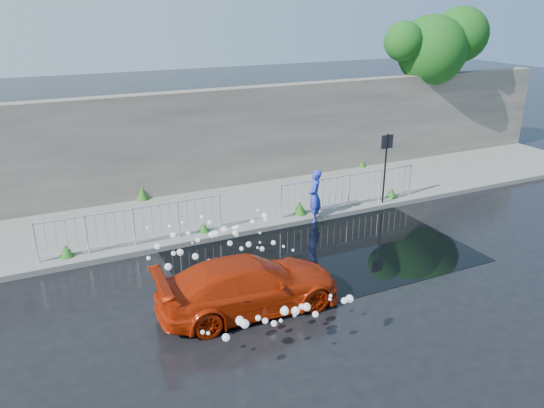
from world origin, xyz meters
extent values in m
plane|color=black|center=(0.00, 0.00, 0.00)|extent=(90.00, 90.00, 0.00)
cube|color=slate|center=(0.00, 5.00, 0.07)|extent=(30.00, 4.00, 0.15)
cube|color=slate|center=(0.00, 3.00, 0.08)|extent=(30.00, 0.25, 0.16)
cube|color=#554E48|center=(0.00, 7.20, 1.90)|extent=(30.00, 0.60, 3.50)
cube|color=black|center=(0.50, 1.00, 0.01)|extent=(8.00, 5.00, 0.01)
cylinder|color=black|center=(4.20, 3.10, 1.25)|extent=(0.06, 0.06, 2.50)
cube|color=black|center=(4.20, 3.10, 2.25)|extent=(0.45, 0.04, 0.45)
cylinder|color=#332114|center=(10.00, 8.20, 2.50)|extent=(0.36, 0.36, 5.00)
sphere|color=#0F4012|center=(9.50, 7.40, 4.60)|extent=(2.90, 2.90, 2.90)
sphere|color=#0F4012|center=(11.00, 7.40, 5.20)|extent=(2.32, 2.32, 2.32)
sphere|color=#0F4012|center=(8.00, 7.40, 5.00)|extent=(1.59, 1.59, 1.59)
cylinder|color=silver|center=(-6.50, 3.35, 0.70)|extent=(0.05, 0.05, 1.10)
cylinder|color=silver|center=(-1.50, 3.35, 0.70)|extent=(0.05, 0.05, 1.10)
cylinder|color=silver|center=(-4.00, 3.35, 1.22)|extent=(5.00, 0.04, 0.04)
cylinder|color=silver|center=(-4.00, 3.35, 0.27)|extent=(5.00, 0.04, 0.04)
cylinder|color=silver|center=(0.50, 3.35, 0.70)|extent=(0.05, 0.05, 1.10)
cylinder|color=silver|center=(5.50, 3.35, 0.70)|extent=(0.05, 0.05, 1.10)
cylinder|color=silver|center=(3.00, 3.35, 1.22)|extent=(5.00, 0.04, 0.04)
cylinder|color=silver|center=(3.00, 3.35, 0.27)|extent=(5.00, 0.04, 0.04)
cone|color=#114312|center=(-5.80, 3.40, 0.32)|extent=(0.40, 0.40, 0.33)
cone|color=#114312|center=(-2.00, 3.40, 0.30)|extent=(0.36, 0.36, 0.29)
cone|color=#114312|center=(1.20, 3.40, 0.36)|extent=(0.44, 0.44, 0.42)
cone|color=#114312|center=(4.80, 3.40, 0.31)|extent=(0.38, 0.38, 0.33)
cone|color=#114312|center=(-3.00, 6.90, 0.36)|extent=(0.42, 0.42, 0.43)
cone|color=#114312|center=(6.00, 6.90, 0.27)|extent=(0.34, 0.34, 0.24)
sphere|color=white|center=(-3.85, 2.30, 1.04)|extent=(0.08, 0.08, 0.08)
sphere|color=white|center=(-2.25, 1.65, 0.82)|extent=(0.18, 0.18, 0.18)
sphere|color=white|center=(-2.88, -0.06, 0.15)|extent=(0.13, 0.13, 0.13)
sphere|color=white|center=(-0.74, 1.87, 0.99)|extent=(0.15, 0.15, 0.15)
sphere|color=white|center=(-2.99, 1.07, 0.58)|extent=(0.16, 0.16, 0.16)
sphere|color=white|center=(-1.32, 0.21, 0.37)|extent=(0.10, 0.10, 0.10)
sphere|color=white|center=(-1.27, 0.87, 0.53)|extent=(0.13, 0.13, 0.13)
sphere|color=white|center=(-3.26, 0.31, 0.34)|extent=(0.06, 0.06, 0.06)
sphere|color=white|center=(-2.82, 1.35, 0.88)|extent=(0.12, 0.12, 0.12)
sphere|color=white|center=(-3.32, 1.23, 0.70)|extent=(0.17, 0.17, 0.17)
sphere|color=white|center=(-2.01, 1.23, 0.68)|extent=(0.14, 0.14, 0.14)
sphere|color=white|center=(-2.73, 0.83, 0.53)|extent=(0.07, 0.07, 0.07)
sphere|color=white|center=(-3.32, 2.12, 1.05)|extent=(0.09, 0.09, 0.09)
sphere|color=white|center=(-2.97, 1.67, 0.96)|extent=(0.11, 0.11, 0.11)
sphere|color=white|center=(-1.68, 1.79, 0.82)|extent=(0.11, 0.11, 0.11)
sphere|color=white|center=(-1.76, 1.38, 0.81)|extent=(0.11, 0.11, 0.11)
sphere|color=white|center=(-2.92, 2.33, 1.00)|extent=(0.08, 0.08, 0.08)
sphere|color=white|center=(-3.50, 1.18, 0.73)|extent=(0.12, 0.12, 0.12)
sphere|color=white|center=(-4.10, 1.23, 0.71)|extent=(0.11, 0.11, 0.11)
sphere|color=white|center=(-2.25, 0.21, 0.37)|extent=(0.07, 0.07, 0.07)
sphere|color=white|center=(-0.62, 0.40, 0.55)|extent=(0.07, 0.07, 0.07)
sphere|color=white|center=(-1.60, 1.76, 0.84)|extent=(0.14, 0.14, 0.14)
sphere|color=white|center=(-3.42, 0.11, 0.36)|extent=(0.16, 0.16, 0.16)
sphere|color=white|center=(-3.29, 1.91, 0.88)|extent=(0.15, 0.15, 0.15)
sphere|color=white|center=(-1.12, 1.33, 0.76)|extent=(0.07, 0.07, 0.07)
sphere|color=white|center=(-2.84, 0.53, 0.54)|extent=(0.06, 0.06, 0.06)
sphere|color=white|center=(-1.61, 0.94, 0.69)|extent=(0.15, 0.15, 0.15)
sphere|color=white|center=(-2.38, 2.32, 1.07)|extent=(0.11, 0.11, 0.11)
sphere|color=white|center=(-0.97, 0.82, 0.66)|extent=(0.13, 0.13, 0.13)
sphere|color=white|center=(-2.20, 2.21, 0.92)|extent=(0.12, 0.12, 0.12)
sphere|color=white|center=(-0.76, 2.29, 1.00)|extent=(0.08, 0.08, 0.08)
sphere|color=white|center=(-1.44, 0.78, 0.63)|extent=(0.06, 0.06, 0.06)
sphere|color=white|center=(-2.41, 1.48, 0.89)|extent=(0.17, 0.17, 0.17)
sphere|color=white|center=(-0.69, 0.80, 0.50)|extent=(0.08, 0.08, 0.08)
sphere|color=white|center=(-1.79, 0.11, 0.22)|extent=(0.13, 0.13, 0.13)
sphere|color=white|center=(-2.87, 0.56, 0.45)|extent=(0.06, 0.06, 0.06)
sphere|color=white|center=(-2.90, 1.57, 0.73)|extent=(0.06, 0.06, 0.06)
sphere|color=white|center=(-0.74, 1.81, 0.89)|extent=(0.11, 0.11, 0.11)
sphere|color=white|center=(-1.15, 1.75, 0.93)|extent=(0.13, 0.13, 0.13)
sphere|color=white|center=(-3.71, 0.96, 0.52)|extent=(0.18, 0.18, 0.18)
sphere|color=white|center=(-1.82, 1.34, 0.88)|extent=(0.14, 0.14, 0.14)
sphere|color=white|center=(-2.35, 0.64, 0.52)|extent=(0.15, 0.15, 0.15)
sphere|color=white|center=(-1.87, 0.80, 0.69)|extent=(0.11, 0.11, 0.11)
sphere|color=white|center=(-1.24, 1.06, 0.62)|extent=(0.06, 0.06, 0.06)
sphere|color=white|center=(-3.78, 1.63, 0.78)|extent=(0.15, 0.15, 0.15)
sphere|color=white|center=(-1.97, 1.75, 0.85)|extent=(0.17, 0.17, 0.17)
sphere|color=white|center=(-1.72, 0.44, 0.49)|extent=(0.07, 0.07, 0.07)
sphere|color=white|center=(-3.25, -2.48, 0.89)|extent=(0.15, 0.15, 0.15)
sphere|color=white|center=(-3.18, -2.54, 0.85)|extent=(0.17, 0.17, 0.17)
sphere|color=white|center=(-1.84, -2.84, 0.86)|extent=(0.13, 0.13, 0.13)
sphere|color=white|center=(-1.01, -2.04, 0.55)|extent=(0.07, 0.07, 0.07)
sphere|color=white|center=(-1.07, -2.83, 1.00)|extent=(0.16, 0.16, 0.16)
sphere|color=white|center=(-1.27, -2.94, 1.06)|extent=(0.13, 0.13, 0.13)
sphere|color=white|center=(-2.23, -1.83, 0.16)|extent=(0.13, 0.13, 0.13)
sphere|color=white|center=(-3.71, -2.97, 0.98)|extent=(0.14, 0.14, 0.14)
sphere|color=white|center=(-2.95, -2.65, 0.98)|extent=(0.11, 0.11, 0.11)
sphere|color=white|center=(-3.08, -2.04, 0.61)|extent=(0.17, 0.17, 0.17)
sphere|color=white|center=(-1.62, -2.12, 0.56)|extent=(0.17, 0.17, 0.17)
sphere|color=white|center=(-2.16, -2.59, 0.78)|extent=(0.07, 0.07, 0.07)
sphere|color=white|center=(-2.69, -3.05, 1.08)|extent=(0.07, 0.07, 0.07)
sphere|color=white|center=(-3.91, -2.25, 0.71)|extent=(0.08, 0.08, 0.08)
sphere|color=white|center=(-1.55, -1.76, 0.35)|extent=(0.13, 0.13, 0.13)
sphere|color=white|center=(-1.95, -2.26, 0.67)|extent=(0.09, 0.09, 0.09)
sphere|color=white|center=(-2.56, -2.11, 0.49)|extent=(0.12, 0.12, 0.12)
sphere|color=white|center=(-2.43, -2.68, 1.00)|extent=(0.16, 0.16, 0.16)
sphere|color=white|center=(-2.08, -2.48, 0.80)|extent=(0.17, 0.17, 0.17)
sphere|color=white|center=(-1.20, -2.34, 0.84)|extent=(0.07, 0.07, 0.07)
sphere|color=white|center=(-3.86, -2.44, 0.79)|extent=(0.07, 0.07, 0.07)
sphere|color=white|center=(-2.10, -2.05, 0.60)|extent=(0.13, 0.13, 0.13)
imported|color=#A62106|center=(-2.35, -0.83, 0.60)|extent=(4.19, 1.84, 1.20)
imported|color=#2636BE|center=(1.50, 3.00, 0.84)|extent=(0.66, 0.73, 1.67)
camera|label=1|loc=(-6.35, -10.34, 6.42)|focal=35.00mm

